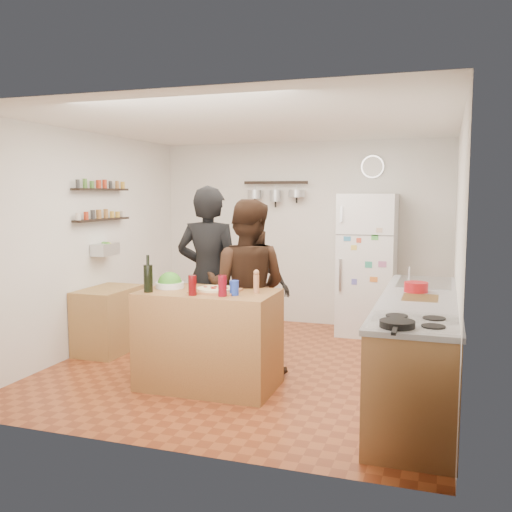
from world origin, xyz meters
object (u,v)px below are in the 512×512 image
(person_center, at_px, (246,288))
(fridge, at_px, (367,264))
(salt_canister, at_px, (234,288))
(red_bowl, at_px, (416,287))
(counter_run, at_px, (418,351))
(wall_clock, at_px, (373,167))
(person_left, at_px, (209,277))
(skillet, at_px, (397,324))
(person_back, at_px, (253,290))
(side_table, at_px, (109,320))
(prep_island, at_px, (209,339))
(pepper_mill, at_px, (256,284))
(wine_bottle, at_px, (148,278))
(salad_bowl, at_px, (170,285))

(person_center, bearing_deg, fridge, -116.31)
(salt_canister, bearing_deg, red_bowl, 22.35)
(counter_run, bearing_deg, wall_clock, 105.92)
(fridge, bearing_deg, person_left, -125.84)
(skillet, bearing_deg, person_back, 129.90)
(person_left, bearing_deg, counter_run, 165.56)
(person_back, height_order, side_table, person_back)
(person_back, bearing_deg, red_bowl, 170.84)
(prep_island, distance_m, pepper_mill, 0.70)
(wine_bottle, distance_m, counter_run, 2.48)
(person_center, bearing_deg, person_left, -18.57)
(skillet, bearing_deg, wine_bottle, 162.39)
(salad_bowl, height_order, counter_run, salad_bowl)
(person_back, distance_m, red_bowl, 1.87)
(wine_bottle, height_order, person_back, person_back)
(person_back, distance_m, side_table, 1.71)
(red_bowl, bearing_deg, prep_island, -164.48)
(skillet, distance_m, fridge, 3.52)
(person_left, height_order, red_bowl, person_left)
(person_back, distance_m, wall_clock, 2.48)
(side_table, bearing_deg, person_center, -8.82)
(wine_bottle, height_order, salt_canister, wine_bottle)
(person_back, bearing_deg, person_center, 112.21)
(red_bowl, distance_m, wall_clock, 2.72)
(pepper_mill, relative_size, person_center, 0.10)
(person_left, distance_m, counter_run, 2.22)
(salt_canister, distance_m, fridge, 2.77)
(red_bowl, bearing_deg, fridge, 109.17)
(salt_canister, height_order, counter_run, salt_canister)
(prep_island, relative_size, person_center, 0.71)
(side_table, bearing_deg, salad_bowl, -31.41)
(fridge, relative_size, wall_clock, 6.00)
(prep_island, height_order, wall_clock, wall_clock)
(wine_bottle, height_order, person_left, person_left)
(salt_canister, height_order, fridge, fridge)
(pepper_mill, height_order, person_left, person_left)
(prep_island, height_order, skillet, skillet)
(prep_island, distance_m, red_bowl, 1.96)
(person_back, bearing_deg, skillet, 139.44)
(prep_island, height_order, person_back, person_back)
(prep_island, height_order, side_table, prep_island)
(fridge, distance_m, side_table, 3.26)
(prep_island, xyz_separation_m, person_left, (-0.26, 0.61, 0.49))
(pepper_mill, bearing_deg, skillet, -36.85)
(prep_island, height_order, person_left, person_left)
(pepper_mill, xyz_separation_m, skillet, (1.32, -0.99, -0.05))
(red_bowl, xyz_separation_m, wall_clock, (-0.70, 2.34, 1.19))
(salt_canister, xyz_separation_m, person_center, (-0.09, 0.59, -0.10))
(pepper_mill, xyz_separation_m, side_table, (-2.02, 0.70, -0.63))
(pepper_mill, height_order, person_center, person_center)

